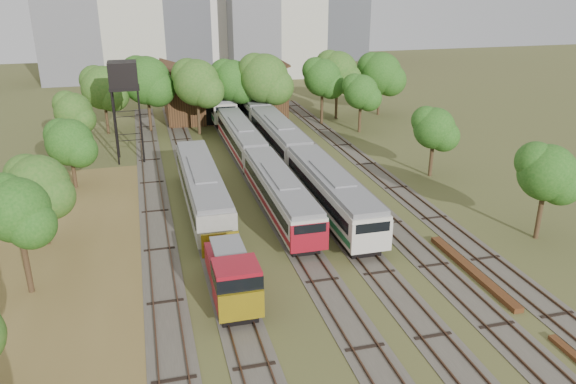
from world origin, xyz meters
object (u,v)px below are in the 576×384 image
object	(u,v)px
water_tower	(123,78)
railcar_red_set	(258,162)
shunter_locomotive	(232,277)
railcar_green_set	(279,138)

from	to	relation	value
water_tower	railcar_red_set	bearing A→B (deg)	-39.38
water_tower	shunter_locomotive	bearing A→B (deg)	-79.25
railcar_red_set	water_tower	size ratio (longest dim) A/B	3.32
shunter_locomotive	water_tower	bearing A→B (deg)	100.75
railcar_red_set	railcar_green_set	world-z (taller)	railcar_green_set
shunter_locomotive	water_tower	xyz separation A→B (m)	(-5.81, 30.58, 7.16)
railcar_red_set	water_tower	distance (m)	16.80
railcar_green_set	water_tower	size ratio (longest dim) A/B	5.00
railcar_red_set	water_tower	bearing A→B (deg)	140.62
railcar_green_set	water_tower	distance (m)	17.37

